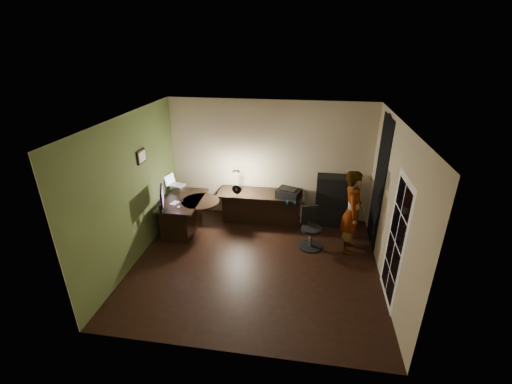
# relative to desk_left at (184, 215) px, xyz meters

# --- Properties ---
(floor) EXTENTS (4.50, 4.00, 0.01)m
(floor) POSITION_rel_desk_left_xyz_m (1.72, -0.99, -0.38)
(floor) COLOR black
(floor) RESTS_ON ground
(ceiling) EXTENTS (4.50, 4.00, 0.01)m
(ceiling) POSITION_rel_desk_left_xyz_m (1.72, -0.99, 2.33)
(ceiling) COLOR silver
(ceiling) RESTS_ON floor
(wall_back) EXTENTS (4.50, 0.01, 2.70)m
(wall_back) POSITION_rel_desk_left_xyz_m (1.72, 1.02, 0.98)
(wall_back) COLOR tan
(wall_back) RESTS_ON floor
(wall_front) EXTENTS (4.50, 0.01, 2.70)m
(wall_front) POSITION_rel_desk_left_xyz_m (1.72, -2.99, 0.98)
(wall_front) COLOR tan
(wall_front) RESTS_ON floor
(wall_left) EXTENTS (0.01, 4.00, 2.70)m
(wall_left) POSITION_rel_desk_left_xyz_m (-0.53, -0.99, 0.98)
(wall_left) COLOR tan
(wall_left) RESTS_ON floor
(wall_right) EXTENTS (0.01, 4.00, 2.70)m
(wall_right) POSITION_rel_desk_left_xyz_m (3.98, -0.99, 0.98)
(wall_right) COLOR tan
(wall_right) RESTS_ON floor
(green_wall_overlay) EXTENTS (0.00, 4.00, 2.70)m
(green_wall_overlay) POSITION_rel_desk_left_xyz_m (-0.52, -0.99, 0.98)
(green_wall_overlay) COLOR #4A5B2B
(green_wall_overlay) RESTS_ON floor
(arched_doorway) EXTENTS (0.01, 0.90, 2.60)m
(arched_doorway) POSITION_rel_desk_left_xyz_m (3.96, 0.16, 0.93)
(arched_doorway) COLOR black
(arched_doorway) RESTS_ON floor
(french_door) EXTENTS (0.02, 0.92, 2.10)m
(french_door) POSITION_rel_desk_left_xyz_m (3.96, -1.54, 0.68)
(french_door) COLOR white
(french_door) RESTS_ON floor
(framed_picture) EXTENTS (0.04, 0.30, 0.25)m
(framed_picture) POSITION_rel_desk_left_xyz_m (-0.50, -0.54, 1.48)
(framed_picture) COLOR black
(framed_picture) RESTS_ON wall_left
(desk_left) EXTENTS (0.81, 1.30, 0.74)m
(desk_left) POSITION_rel_desk_left_xyz_m (0.00, 0.00, 0.00)
(desk_left) COLOR black
(desk_left) RESTS_ON floor
(desk_right) EXTENTS (1.93, 0.69, 0.72)m
(desk_right) POSITION_rel_desk_left_xyz_m (1.60, 0.64, -0.01)
(desk_right) COLOR black
(desk_right) RESTS_ON floor
(cabinet) EXTENTS (0.78, 0.41, 1.15)m
(cabinet) POSITION_rel_desk_left_xyz_m (3.19, 0.79, 0.20)
(cabinet) COLOR black
(cabinet) RESTS_ON floor
(laptop_stand) EXTENTS (0.28, 0.24, 0.10)m
(laptop_stand) POSITION_rel_desk_left_xyz_m (-0.29, 0.49, 0.42)
(laptop_stand) COLOR silver
(laptop_stand) RESTS_ON desk_left
(laptop) EXTENTS (0.43, 0.41, 0.24)m
(laptop) POSITION_rel_desk_left_xyz_m (-0.29, 0.49, 0.60)
(laptop) COLOR silver
(laptop) RESTS_ON laptop_stand
(monitor) EXTENTS (0.29, 0.52, 0.34)m
(monitor) POSITION_rel_desk_left_xyz_m (-0.22, -0.52, 0.54)
(monitor) COLOR black
(monitor) RESTS_ON desk_left
(mouse) EXTENTS (0.06, 0.09, 0.03)m
(mouse) POSITION_rel_desk_left_xyz_m (0.05, -0.37, 0.38)
(mouse) COLOR silver
(mouse) RESTS_ON desk_left
(phone) EXTENTS (0.11, 0.16, 0.01)m
(phone) POSITION_rel_desk_left_xyz_m (-0.00, -0.04, 0.37)
(phone) COLOR black
(phone) RESTS_ON desk_left
(pen) EXTENTS (0.06, 0.14, 0.01)m
(pen) POSITION_rel_desk_left_xyz_m (-0.04, -0.24, 0.37)
(pen) COLOR black
(pen) RESTS_ON desk_left
(speaker) EXTENTS (0.09, 0.09, 0.19)m
(speaker) POSITION_rel_desk_left_xyz_m (-0.17, -0.68, 0.46)
(speaker) COLOR black
(speaker) RESTS_ON desk_left
(notepad) EXTENTS (0.18, 0.22, 0.01)m
(notepad) POSITION_rel_desk_left_xyz_m (-0.10, -0.18, 0.37)
(notepad) COLOR silver
(notepad) RESTS_ON desk_left
(desk_fan) EXTENTS (0.22, 0.14, 0.32)m
(desk_fan) POSITION_rel_desk_left_xyz_m (1.12, 0.33, 0.49)
(desk_fan) COLOR black
(desk_fan) RESTS_ON desk_right
(headphones) EXTENTS (0.22, 0.11, 0.10)m
(headphones) POSITION_rel_desk_left_xyz_m (2.29, 0.20, 0.38)
(headphones) COLOR #0B4B84
(headphones) RESTS_ON desk_right
(printer) EXTENTS (0.59, 0.52, 0.22)m
(printer) POSITION_rel_desk_left_xyz_m (2.22, 0.51, 0.44)
(printer) COLOR black
(printer) RESTS_ON desk_right
(desk_lamp) EXTENTS (0.19, 0.30, 0.62)m
(desk_lamp) POSITION_rel_desk_left_xyz_m (1.09, 0.65, 0.65)
(desk_lamp) COLOR black
(desk_lamp) RESTS_ON desk_right
(office_chair) EXTENTS (0.59, 0.59, 0.84)m
(office_chair) POSITION_rel_desk_left_xyz_m (2.73, -0.26, 0.05)
(office_chair) COLOR black
(office_chair) RESTS_ON floor
(person) EXTENTS (0.45, 0.63, 1.68)m
(person) POSITION_rel_desk_left_xyz_m (3.47, -0.22, 0.47)
(person) COLOR #D8A88C
(person) RESTS_ON floor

